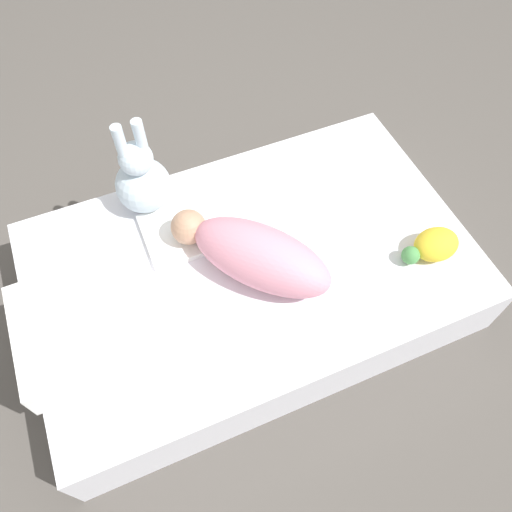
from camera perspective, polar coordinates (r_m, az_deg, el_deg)
The scene contains 7 objects.
ground_plane at distance 1.69m, azimuth -0.49°, elevation -4.24°, with size 12.00×12.00×0.00m, color #514C47.
bed_mattress at distance 1.59m, azimuth -0.52°, elevation -2.38°, with size 1.32×0.83×0.22m.
burp_cloth at distance 1.55m, azimuth -9.31°, elevation 2.50°, with size 0.18×0.21×0.02m.
swaddled_baby at distance 1.41m, azimuth -0.14°, elevation 0.22°, with size 0.41×0.46×0.17m.
pillow at distance 1.41m, azimuth -18.64°, elevation -7.48°, with size 0.36×0.33×0.11m.
bunny_plush at distance 1.57m, azimuth -12.92°, elevation 8.49°, with size 0.17×0.17×0.34m.
turtle_plush at distance 1.56m, azimuth 19.60°, elevation 1.14°, with size 0.18×0.11×0.08m.
Camera 1 is at (0.30, 0.74, 1.48)m, focal length 35.00 mm.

